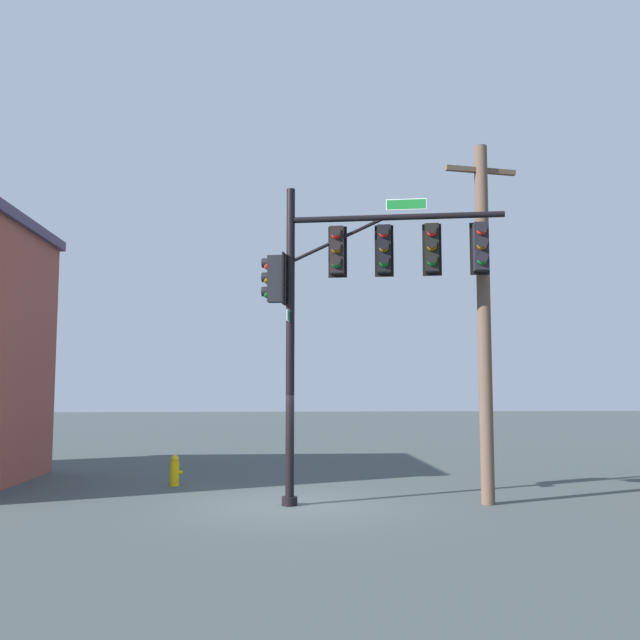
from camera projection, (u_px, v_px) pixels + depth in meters
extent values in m
plane|color=#3E4848|center=(290.00, 505.00, 15.84)|extent=(120.00, 120.00, 0.00)
cylinder|color=black|center=(290.00, 344.00, 16.19)|extent=(0.20, 0.20, 7.38)
cylinder|color=black|center=(290.00, 501.00, 15.85)|extent=(0.36, 0.36, 0.20)
cylinder|color=black|center=(396.00, 217.00, 16.16)|extent=(4.88, 1.08, 0.14)
cylinder|color=black|center=(338.00, 240.00, 16.28)|extent=(2.23, 0.51, 1.07)
cube|color=black|center=(337.00, 250.00, 16.26)|extent=(0.38, 0.41, 1.10)
cube|color=black|center=(338.00, 252.00, 16.46)|extent=(0.44, 0.12, 1.22)
sphere|color=#FF2018|center=(336.00, 234.00, 16.10)|extent=(0.22, 0.22, 0.22)
cylinder|color=black|center=(336.00, 232.00, 16.04)|extent=(0.25, 0.18, 0.23)
sphere|color=#855607|center=(336.00, 249.00, 16.06)|extent=(0.22, 0.22, 0.22)
cylinder|color=black|center=(336.00, 246.00, 16.01)|extent=(0.25, 0.18, 0.23)
sphere|color=#0B621E|center=(336.00, 263.00, 16.03)|extent=(0.22, 0.22, 0.22)
cylinder|color=black|center=(336.00, 261.00, 15.98)|extent=(0.25, 0.18, 0.23)
cube|color=black|center=(384.00, 249.00, 16.13)|extent=(0.38, 0.41, 1.10)
cube|color=black|center=(384.00, 251.00, 16.32)|extent=(0.44, 0.11, 1.22)
sphere|color=#FF2018|center=(384.00, 233.00, 15.96)|extent=(0.22, 0.22, 0.22)
cylinder|color=black|center=(384.00, 230.00, 15.91)|extent=(0.25, 0.18, 0.23)
sphere|color=#855607|center=(384.00, 248.00, 15.93)|extent=(0.22, 0.22, 0.22)
cylinder|color=black|center=(384.00, 245.00, 15.87)|extent=(0.25, 0.18, 0.23)
sphere|color=#0B621E|center=(384.00, 262.00, 15.90)|extent=(0.22, 0.22, 0.22)
cylinder|color=black|center=(384.00, 260.00, 15.84)|extent=(0.25, 0.18, 0.23)
cube|color=black|center=(432.00, 248.00, 15.99)|extent=(0.39, 0.42, 1.10)
cube|color=black|center=(432.00, 250.00, 16.19)|extent=(0.44, 0.14, 1.22)
sphere|color=#FF2018|center=(432.00, 232.00, 15.83)|extent=(0.22, 0.22, 0.22)
cylinder|color=black|center=(432.00, 229.00, 15.77)|extent=(0.26, 0.19, 0.23)
sphere|color=#855607|center=(432.00, 246.00, 15.79)|extent=(0.22, 0.22, 0.22)
cylinder|color=black|center=(432.00, 244.00, 15.74)|extent=(0.26, 0.19, 0.23)
sphere|color=#0B621E|center=(432.00, 261.00, 15.76)|extent=(0.22, 0.22, 0.22)
cylinder|color=black|center=(432.00, 259.00, 15.71)|extent=(0.26, 0.19, 0.23)
cube|color=black|center=(481.00, 247.00, 15.86)|extent=(0.37, 0.40, 1.10)
cube|color=black|center=(479.00, 249.00, 16.05)|extent=(0.44, 0.11, 1.22)
sphere|color=#FF2018|center=(482.00, 230.00, 15.69)|extent=(0.22, 0.22, 0.22)
cylinder|color=black|center=(482.00, 228.00, 15.63)|extent=(0.25, 0.17, 0.23)
sphere|color=#855607|center=(482.00, 245.00, 15.66)|extent=(0.22, 0.22, 0.22)
cylinder|color=black|center=(482.00, 243.00, 15.60)|extent=(0.25, 0.17, 0.23)
sphere|color=#0B621E|center=(482.00, 260.00, 15.62)|extent=(0.22, 0.22, 0.22)
cylinder|color=black|center=(483.00, 257.00, 15.57)|extent=(0.25, 0.17, 0.23)
cube|color=black|center=(276.00, 279.00, 16.38)|extent=(0.41, 0.38, 1.10)
cube|color=black|center=(284.00, 279.00, 16.35)|extent=(0.12, 0.44, 1.22)
sphere|color=#FF2018|center=(268.00, 265.00, 16.44)|extent=(0.22, 0.22, 0.22)
cylinder|color=black|center=(265.00, 263.00, 16.45)|extent=(0.18, 0.25, 0.23)
sphere|color=#855607|center=(268.00, 279.00, 16.40)|extent=(0.22, 0.22, 0.22)
cylinder|color=black|center=(265.00, 277.00, 16.41)|extent=(0.18, 0.25, 0.23)
sphere|color=#0B621E|center=(267.00, 294.00, 16.37)|extent=(0.22, 0.22, 0.22)
cylinder|color=black|center=(265.00, 292.00, 16.38)|extent=(0.18, 0.25, 0.23)
cube|color=white|center=(406.00, 204.00, 16.16)|extent=(0.93, 0.20, 0.26)
cube|color=#1A772D|center=(406.00, 204.00, 16.16)|extent=(0.89, 0.20, 0.22)
cube|color=white|center=(290.00, 317.00, 16.25)|extent=(0.20, 0.93, 0.26)
cube|color=#176E33|center=(290.00, 317.00, 16.25)|extent=(0.20, 0.89, 0.22)
cylinder|color=brown|center=(484.00, 321.00, 16.38)|extent=(0.31, 0.31, 8.48)
cube|color=brown|center=(481.00, 170.00, 16.73)|extent=(1.79, 0.42, 0.12)
cylinder|color=yellow|center=(175.00, 474.00, 18.97)|extent=(0.24, 0.24, 0.65)
sphere|color=yellow|center=(175.00, 459.00, 19.01)|extent=(0.22, 0.22, 0.22)
cylinder|color=#E6BD05|center=(180.00, 473.00, 18.98)|extent=(0.12, 0.10, 0.10)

